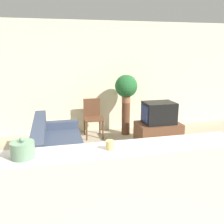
# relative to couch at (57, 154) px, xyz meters

# --- Properties ---
(ground_plane) EXTENTS (14.00, 14.00, 0.00)m
(ground_plane) POSITION_rel_couch_xyz_m (0.50, -1.38, -0.31)
(ground_plane) COLOR tan
(wall_back) EXTENTS (9.00, 0.06, 2.70)m
(wall_back) POSITION_rel_couch_xyz_m (0.50, 2.05, 1.04)
(wall_back) COLOR beige
(wall_back) RESTS_ON ground_plane
(couch) EXTENTS (0.83, 1.90, 0.85)m
(couch) POSITION_rel_couch_xyz_m (0.00, 0.00, 0.00)
(couch) COLOR #384256
(couch) RESTS_ON ground_plane
(tv_stand) EXTENTS (0.92, 0.59, 0.52)m
(tv_stand) POSITION_rel_couch_xyz_m (2.14, 0.63, -0.05)
(tv_stand) COLOR brown
(tv_stand) RESTS_ON ground_plane
(television) EXTENTS (0.65, 0.48, 0.45)m
(television) POSITION_rel_couch_xyz_m (2.13, 0.63, 0.43)
(television) COLOR black
(television) RESTS_ON tv_stand
(wooden_chair) EXTENTS (0.44, 0.44, 0.90)m
(wooden_chair) POSITION_rel_couch_xyz_m (0.88, 1.60, 0.20)
(wooden_chair) COLOR brown
(wooden_chair) RESTS_ON ground_plane
(plant_stand) EXTENTS (0.20, 0.20, 0.79)m
(plant_stand) POSITION_rel_couch_xyz_m (1.69, 1.55, 0.09)
(plant_stand) COLOR brown
(plant_stand) RESTS_ON ground_plane
(potted_plant) EXTENTS (0.53, 0.53, 0.66)m
(potted_plant) POSITION_rel_couch_xyz_m (1.69, 1.55, 0.87)
(potted_plant) COLOR #8E5B3D
(potted_plant) RESTS_ON plant_stand
(foreground_counter) EXTENTS (2.82, 0.44, 1.08)m
(foreground_counter) POSITION_rel_couch_xyz_m (0.50, -1.83, 0.23)
(foreground_counter) COLOR beige
(foreground_counter) RESTS_ON ground_plane
(decorative_bowl) EXTENTS (0.21, 0.21, 0.20)m
(decorative_bowl) POSITION_rel_couch_xyz_m (-0.32, -1.83, 0.85)
(decorative_bowl) COLOR gray
(decorative_bowl) RESTS_ON foreground_counter
(candle_jar) EXTENTS (0.09, 0.09, 0.09)m
(candle_jar) POSITION_rel_couch_xyz_m (0.49, -1.83, 0.82)
(candle_jar) COLOR tan
(candle_jar) RESTS_ON foreground_counter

